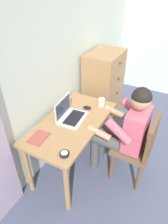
{
  "coord_description": "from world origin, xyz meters",
  "views": [
    {
      "loc": [
        -1.86,
        0.87,
        2.08
      ],
      "look_at": [
        -0.28,
        1.72,
        0.82
      ],
      "focal_mm": 32.16,
      "sensor_mm": 36.0,
      "label": 1
    }
  ],
  "objects_px": {
    "laptop": "(70,114)",
    "dresser": "(103,89)",
    "desk_clock": "(64,154)",
    "notebook_pad": "(39,137)",
    "desk": "(72,129)",
    "person_seated": "(125,128)",
    "coffee_mug": "(102,102)",
    "chair": "(139,146)",
    "computer_mouse": "(87,108)"
  },
  "relations": [
    {
      "from": "desk",
      "to": "desk_clock",
      "type": "height_order",
      "value": "desk_clock"
    },
    {
      "from": "laptop",
      "to": "desk_clock",
      "type": "height_order",
      "value": "laptop"
    },
    {
      "from": "chair",
      "to": "computer_mouse",
      "type": "height_order",
      "value": "chair"
    },
    {
      "from": "person_seated",
      "to": "desk",
      "type": "bearing_deg",
      "value": 111.66
    },
    {
      "from": "coffee_mug",
      "to": "laptop",
      "type": "bearing_deg",
      "value": 153.34
    },
    {
      "from": "laptop",
      "to": "coffee_mug",
      "type": "xyz_separation_m",
      "value": [
        0.41,
        -0.21,
        -0.0
      ]
    },
    {
      "from": "desk",
      "to": "chair",
      "type": "bearing_deg",
      "value": -73.59
    },
    {
      "from": "desk_clock",
      "to": "laptop",
      "type": "bearing_deg",
      "value": 26.7
    },
    {
      "from": "computer_mouse",
      "to": "coffee_mug",
      "type": "bearing_deg",
      "value": -45.44
    },
    {
      "from": "laptop",
      "to": "desk_clock",
      "type": "distance_m",
      "value": 0.56
    },
    {
      "from": "dresser",
      "to": "coffee_mug",
      "type": "bearing_deg",
      "value": -158.86
    },
    {
      "from": "dresser",
      "to": "notebook_pad",
      "type": "height_order",
      "value": "dresser"
    },
    {
      "from": "desk",
      "to": "coffee_mug",
      "type": "height_order",
      "value": "coffee_mug"
    },
    {
      "from": "notebook_pad",
      "to": "coffee_mug",
      "type": "xyz_separation_m",
      "value": [
        0.84,
        -0.3,
        0.04
      ]
    },
    {
      "from": "desk",
      "to": "dresser",
      "type": "height_order",
      "value": "dresser"
    },
    {
      "from": "dresser",
      "to": "person_seated",
      "type": "bearing_deg",
      "value": -143.99
    },
    {
      "from": "desk",
      "to": "coffee_mug",
      "type": "distance_m",
      "value": 0.51
    },
    {
      "from": "computer_mouse",
      "to": "notebook_pad",
      "type": "bearing_deg",
      "value": 157.98
    },
    {
      "from": "desk",
      "to": "dresser",
      "type": "bearing_deg",
      "value": 5.05
    },
    {
      "from": "chair",
      "to": "dresser",
      "type": "bearing_deg",
      "value": 42.99
    },
    {
      "from": "desk",
      "to": "laptop",
      "type": "xyz_separation_m",
      "value": [
        0.05,
        0.05,
        0.16
      ]
    },
    {
      "from": "desk_clock",
      "to": "coffee_mug",
      "type": "distance_m",
      "value": 0.91
    },
    {
      "from": "chair",
      "to": "coffee_mug",
      "type": "xyz_separation_m",
      "value": [
        0.24,
        0.58,
        0.27
      ]
    },
    {
      "from": "dresser",
      "to": "desk_clock",
      "type": "bearing_deg",
      "value": -169.19
    },
    {
      "from": "chair",
      "to": "person_seated",
      "type": "bearing_deg",
      "value": 89.4
    },
    {
      "from": "chair",
      "to": "computer_mouse",
      "type": "xyz_separation_m",
      "value": [
        0.09,
        0.7,
        0.24
      ]
    },
    {
      "from": "desk",
      "to": "computer_mouse",
      "type": "bearing_deg",
      "value": -6.4
    },
    {
      "from": "computer_mouse",
      "to": "person_seated",
      "type": "bearing_deg",
      "value": -106.84
    },
    {
      "from": "person_seated",
      "to": "desk_clock",
      "type": "distance_m",
      "value": 0.76
    },
    {
      "from": "computer_mouse",
      "to": "desk_clock",
      "type": "bearing_deg",
      "value": -174.82
    },
    {
      "from": "desk_clock",
      "to": "notebook_pad",
      "type": "bearing_deg",
      "value": 78.69
    },
    {
      "from": "dresser",
      "to": "computer_mouse",
      "type": "bearing_deg",
      "value": -170.64
    },
    {
      "from": "desk",
      "to": "coffee_mug",
      "type": "bearing_deg",
      "value": -18.58
    },
    {
      "from": "chair",
      "to": "notebook_pad",
      "type": "height_order",
      "value": "chair"
    },
    {
      "from": "desk",
      "to": "person_seated",
      "type": "bearing_deg",
      "value": -68.34
    },
    {
      "from": "coffee_mug",
      "to": "notebook_pad",
      "type": "bearing_deg",
      "value": 160.22
    },
    {
      "from": "computer_mouse",
      "to": "notebook_pad",
      "type": "height_order",
      "value": "computer_mouse"
    },
    {
      "from": "dresser",
      "to": "coffee_mug",
      "type": "height_order",
      "value": "dresser"
    },
    {
      "from": "notebook_pad",
      "to": "coffee_mug",
      "type": "relative_size",
      "value": 1.75
    },
    {
      "from": "chair",
      "to": "desk_clock",
      "type": "bearing_deg",
      "value": 141.73
    },
    {
      "from": "desk",
      "to": "dresser",
      "type": "relative_size",
      "value": 1.0
    },
    {
      "from": "computer_mouse",
      "to": "desk_clock",
      "type": "xyz_separation_m",
      "value": [
        -0.76,
        -0.17,
        -0.0
      ]
    },
    {
      "from": "notebook_pad",
      "to": "coffee_mug",
      "type": "distance_m",
      "value": 0.89
    },
    {
      "from": "notebook_pad",
      "to": "coffee_mug",
      "type": "bearing_deg",
      "value": -23.82
    },
    {
      "from": "desk",
      "to": "chair",
      "type": "relative_size",
      "value": 1.31
    },
    {
      "from": "dresser",
      "to": "desk",
      "type": "bearing_deg",
      "value": -174.95
    },
    {
      "from": "laptop",
      "to": "dresser",
      "type": "bearing_deg",
      "value": 2.43
    },
    {
      "from": "desk",
      "to": "desk_clock",
      "type": "distance_m",
      "value": 0.51
    },
    {
      "from": "dresser",
      "to": "chair",
      "type": "relative_size",
      "value": 1.31
    },
    {
      "from": "laptop",
      "to": "coffee_mug",
      "type": "relative_size",
      "value": 3.01
    }
  ]
}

